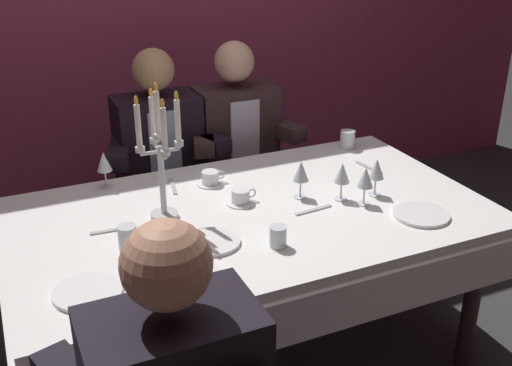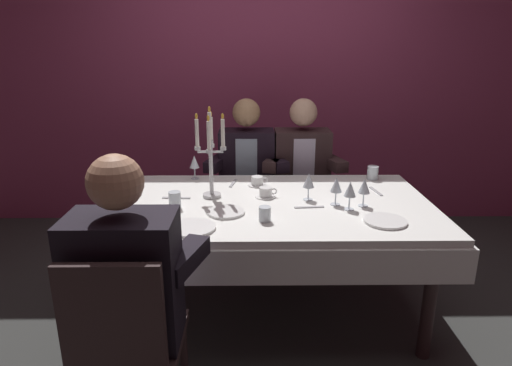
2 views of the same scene
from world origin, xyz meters
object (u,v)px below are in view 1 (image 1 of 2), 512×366
Objects in this scene: dinner_plate_1 at (190,281)px; wine_glass_4 at (301,172)px; dinner_plate_2 at (421,214)px; water_tumbler_1 at (347,139)px; water_tumbler_0 at (278,236)px; coffee_cup_0 at (211,179)px; seated_diner_1 at (158,146)px; wine_glass_3 at (377,170)px; dinner_plate_0 at (88,292)px; wine_glass_0 at (365,179)px; water_tumbler_2 at (128,238)px; dining_table at (252,236)px; dinner_plate_3 at (213,242)px; wine_glass_1 at (104,163)px; seated_diner_2 at (235,134)px; coffee_cup_1 at (241,197)px; candelabra at (160,157)px; wine_glass_2 at (342,174)px.

wine_glass_4 reaches higher than dinner_plate_1.
dinner_plate_2 is 0.78m from water_tumbler_1.
coffee_cup_0 is at bearing 92.82° from water_tumbler_0.
dinner_plate_2 is at bearing -1.99° from water_tumbler_0.
coffee_cup_0 is 0.11× the size of seated_diner_1.
water_tumbler_1 is at bearing 69.84° from wine_glass_3.
wine_glass_0 reaches higher than dinner_plate_0.
dinner_plate_2 is 2.30× the size of water_tumbler_2.
water_tumbler_1 is 0.70× the size of coffee_cup_0.
dinner_plate_3 is at bearing -142.17° from dining_table.
water_tumbler_0 is 0.82× the size of water_tumbler_2.
wine_glass_1 is 0.89m from seated_diner_2.
seated_diner_2 reaches higher than water_tumbler_2.
water_tumbler_0 is at bearing -105.29° from seated_diner_2.
water_tumbler_1 is 0.83m from coffee_cup_1.
wine_glass_1 is 1.22m from water_tumbler_1.
candelabra is at bearing -161.44° from water_tumbler_1.
wine_glass_1 and wine_glass_4 have the same top height.
wine_glass_0 is (-0.15, 0.19, 0.11)m from dinner_plate_2.
wine_glass_0 is at bearing -16.98° from dining_table.
dinner_plate_2 is 0.27m from wine_glass_3.
wine_glass_0 is 1.24× the size of coffee_cup_1.
wine_glass_1 is at bearing 151.77° from wine_glass_3.
seated_diner_2 reaches higher than wine_glass_0.
wine_glass_4 is at bearing -11.96° from coffee_cup_1.
water_tumbler_2 reaches higher than dining_table.
water_tumbler_1 is (0.14, 0.77, 0.04)m from dinner_plate_2.
dinner_plate_1 is at bearing -96.87° from candelabra.
wine_glass_3 reaches higher than dinner_plate_2.
coffee_cup_0 is at bearing -121.70° from seated_diner_2.
wine_glass_4 is at bearing 33.90° from dinner_plate_1.
wine_glass_0 is at bearing -60.39° from seated_diner_1.
candelabra reaches higher than dinner_plate_0.
water_tumbler_0 is at bearing 1.66° from dinner_plate_0.
coffee_cup_1 is at bearing 51.25° from dinner_plate_1.
dinner_plate_2 is at bearing -28.38° from dining_table.
wine_glass_0 is at bearing -52.01° from wine_glass_2.
seated_diner_1 is at bearing 98.73° from coffee_cup_1.
seated_diner_2 is (-0.24, 0.97, -0.12)m from wine_glass_3.
candelabra is 5.62× the size of water_tumbler_2.
candelabra is at bearing 45.53° from water_tumbler_2.
water_tumbler_2 is (-0.29, 0.08, 0.04)m from dinner_plate_3.
dinner_plate_0 is at bearing 166.15° from dinner_plate_1.
water_tumbler_0 is 0.06× the size of seated_diner_1.
seated_diner_1 is at bearing 68.43° from water_tumbler_2.
dinner_plate_0 is at bearing -152.04° from water_tumbler_1.
wine_glass_0 reaches higher than dinner_plate_3.
dining_table is 14.70× the size of coffee_cup_0.
dinner_plate_0 is 1.68× the size of coffee_cup_1.
wine_glass_3 reaches higher than water_tumbler_2.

